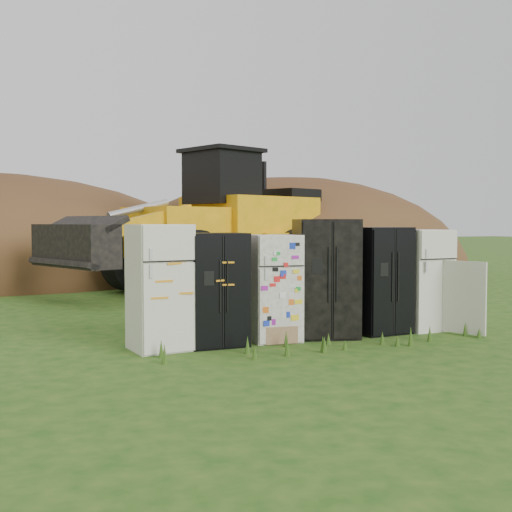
{
  "coord_description": "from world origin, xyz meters",
  "views": [
    {
      "loc": [
        -4.7,
        -9.27,
        1.89
      ],
      "look_at": [
        -0.03,
        2.0,
        1.25
      ],
      "focal_mm": 45.0,
      "sensor_mm": 36.0,
      "label": 1
    }
  ],
  "objects_px": {
    "fridge_open_door": "(424,280)",
    "fridge_sticker": "(274,288)",
    "fridge_dark_mid": "(326,278)",
    "fridge_leftmost": "(160,287)",
    "fridge_black_side": "(215,289)",
    "wheel_loader": "(194,220)",
    "fridge_black_right": "(380,280)"
  },
  "relations": [
    {
      "from": "fridge_open_door",
      "to": "fridge_sticker",
      "type": "bearing_deg",
      "value": 176.45
    },
    {
      "from": "fridge_sticker",
      "to": "fridge_dark_mid",
      "type": "bearing_deg",
      "value": 3.31
    },
    {
      "from": "fridge_dark_mid",
      "to": "fridge_open_door",
      "type": "xyz_separation_m",
      "value": [
        1.94,
        -0.02,
        -0.09
      ]
    },
    {
      "from": "fridge_open_door",
      "to": "fridge_leftmost",
      "type": "bearing_deg",
      "value": 177.04
    },
    {
      "from": "fridge_black_side",
      "to": "fridge_open_door",
      "type": "bearing_deg",
      "value": -0.01
    },
    {
      "from": "fridge_black_side",
      "to": "fridge_open_door",
      "type": "xyz_separation_m",
      "value": [
        3.87,
        -0.02,
        0.02
      ]
    },
    {
      "from": "fridge_dark_mid",
      "to": "wheel_loader",
      "type": "distance_m",
      "value": 7.42
    },
    {
      "from": "fridge_leftmost",
      "to": "fridge_dark_mid",
      "type": "bearing_deg",
      "value": -6.5
    },
    {
      "from": "fridge_leftmost",
      "to": "fridge_black_side",
      "type": "bearing_deg",
      "value": -7.25
    },
    {
      "from": "fridge_leftmost",
      "to": "fridge_black_right",
      "type": "xyz_separation_m",
      "value": [
        3.83,
        -0.01,
        -0.03
      ]
    },
    {
      "from": "fridge_black_side",
      "to": "fridge_dark_mid",
      "type": "height_order",
      "value": "fridge_dark_mid"
    },
    {
      "from": "fridge_dark_mid",
      "to": "fridge_open_door",
      "type": "height_order",
      "value": "fridge_dark_mid"
    },
    {
      "from": "fridge_black_side",
      "to": "wheel_loader",
      "type": "xyz_separation_m",
      "value": [
        1.91,
        7.36,
        1.1
      ]
    },
    {
      "from": "fridge_black_side",
      "to": "fridge_open_door",
      "type": "relative_size",
      "value": 0.98
    },
    {
      "from": "fridge_leftmost",
      "to": "fridge_black_right",
      "type": "distance_m",
      "value": 3.83
    },
    {
      "from": "fridge_black_side",
      "to": "fridge_dark_mid",
      "type": "xyz_separation_m",
      "value": [
        1.93,
        0.01,
        0.11
      ]
    },
    {
      "from": "fridge_dark_mid",
      "to": "fridge_sticker",
      "type": "bearing_deg",
      "value": -166.6
    },
    {
      "from": "wheel_loader",
      "to": "fridge_black_side",
      "type": "bearing_deg",
      "value": -125.88
    },
    {
      "from": "fridge_leftmost",
      "to": "fridge_dark_mid",
      "type": "xyz_separation_m",
      "value": [
        2.79,
        -0.01,
        0.04
      ]
    },
    {
      "from": "fridge_black_right",
      "to": "wheel_loader",
      "type": "relative_size",
      "value": 0.22
    },
    {
      "from": "fridge_dark_mid",
      "to": "fridge_black_right",
      "type": "bearing_deg",
      "value": 14.79
    },
    {
      "from": "fridge_leftmost",
      "to": "wheel_loader",
      "type": "xyz_separation_m",
      "value": [
        2.78,
        7.35,
        1.04
      ]
    },
    {
      "from": "fridge_black_side",
      "to": "fridge_sticker",
      "type": "distance_m",
      "value": 1.0
    },
    {
      "from": "fridge_black_side",
      "to": "fridge_leftmost",
      "type": "bearing_deg",
      "value": 179.33
    },
    {
      "from": "fridge_black_side",
      "to": "fridge_sticker",
      "type": "relative_size",
      "value": 1.02
    },
    {
      "from": "fridge_sticker",
      "to": "fridge_dark_mid",
      "type": "xyz_separation_m",
      "value": [
        0.93,
        -0.03,
        0.12
      ]
    },
    {
      "from": "fridge_black_right",
      "to": "wheel_loader",
      "type": "height_order",
      "value": "wheel_loader"
    },
    {
      "from": "fridge_black_right",
      "to": "fridge_dark_mid",
      "type": "bearing_deg",
      "value": 175.31
    },
    {
      "from": "fridge_leftmost",
      "to": "fridge_dark_mid",
      "type": "relative_size",
      "value": 0.96
    },
    {
      "from": "fridge_leftmost",
      "to": "fridge_black_right",
      "type": "bearing_deg",
      "value": -6.5
    },
    {
      "from": "fridge_sticker",
      "to": "fridge_black_right",
      "type": "bearing_deg",
      "value": 4.05
    },
    {
      "from": "fridge_sticker",
      "to": "wheel_loader",
      "type": "xyz_separation_m",
      "value": [
        0.91,
        7.33,
        1.12
      ]
    }
  ]
}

